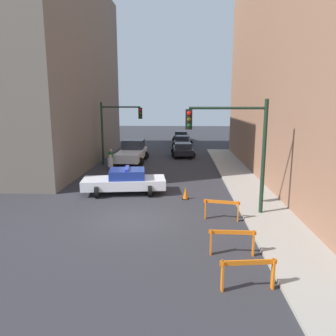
{
  "coord_description": "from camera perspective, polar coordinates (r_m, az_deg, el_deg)",
  "views": [
    {
      "loc": [
        2.18,
        -13.8,
        5.16
      ],
      "look_at": [
        1.33,
        6.75,
        1.04
      ],
      "focal_mm": 35.0,
      "sensor_mm": 36.0,
      "label": 1
    }
  ],
  "objects": [
    {
      "name": "traffic_light_far",
      "position": [
        27.57,
        -9.19,
        7.53
      ],
      "size": [
        3.44,
        0.35,
        5.2
      ],
      "color": "black",
      "rests_on": "ground_plane"
    },
    {
      "name": "ground_plane",
      "position": [
        14.89,
        -6.27,
        -9.0
      ],
      "size": [
        120.0,
        120.0,
        0.0
      ],
      "primitive_type": "plane",
      "color": "#2D2D33"
    },
    {
      "name": "sidewalk_right",
      "position": [
        15.25,
        17.72,
        -8.75
      ],
      "size": [
        2.4,
        44.0,
        0.12
      ],
      "color": "#9E998E",
      "rests_on": "ground_plane"
    },
    {
      "name": "pedestrian_corner",
      "position": [
        25.62,
        -9.92,
        1.51
      ],
      "size": [
        0.5,
        0.5,
        1.66
      ],
      "rotation": [
        0.0,
        0.0,
        2.51
      ],
      "color": "black",
      "rests_on": "ground_plane"
    },
    {
      "name": "barrier_back",
      "position": [
        14.83,
        9.32,
        -6.66
      ],
      "size": [
        1.58,
        0.45,
        0.9
      ],
      "rotation": [
        0.0,
        0.0,
        -0.2
      ],
      "color": "orange",
      "rests_on": "ground_plane"
    },
    {
      "name": "barrier_front",
      "position": [
        9.74,
        13.78,
        -16.8
      ],
      "size": [
        1.59,
        0.33,
        0.9
      ],
      "rotation": [
        0.0,
        0.0,
        0.12
      ],
      "color": "orange",
      "rests_on": "ground_plane"
    },
    {
      "name": "parked_car_near",
      "position": [
        32.08,
        2.6,
        3.29
      ],
      "size": [
        2.43,
        4.39,
        1.31
      ],
      "rotation": [
        0.0,
        0.0,
        0.05
      ],
      "color": "black",
      "rests_on": "ground_plane"
    },
    {
      "name": "parked_car_mid",
      "position": [
        39.06,
        2.54,
        4.73
      ],
      "size": [
        2.5,
        4.43,
        1.31
      ],
      "rotation": [
        0.0,
        0.0,
        -0.08
      ],
      "color": "black",
      "rests_on": "ground_plane"
    },
    {
      "name": "pedestrian_crossing",
      "position": [
        22.82,
        -9.99,
        0.31
      ],
      "size": [
        0.51,
        0.51,
        1.66
      ],
      "rotation": [
        0.0,
        0.0,
        5.54
      ],
      "color": "#474C66",
      "rests_on": "ground_plane"
    },
    {
      "name": "building_corner_left",
      "position": [
        31.31,
        -25.49,
        14.93
      ],
      "size": [
        14.0,
        20.0,
        15.4
      ],
      "color": "#6B6056",
      "rests_on": "ground_plane"
    },
    {
      "name": "barrier_mid",
      "position": [
        11.61,
        11.11,
        -11.91
      ],
      "size": [
        1.6,
        0.2,
        0.9
      ],
      "rotation": [
        0.0,
        0.0,
        -0.03
      ],
      "color": "orange",
      "rests_on": "ground_plane"
    },
    {
      "name": "police_car",
      "position": [
        19.02,
        -7.52,
        -2.25
      ],
      "size": [
        4.89,
        2.72,
        1.52
      ],
      "rotation": [
        0.0,
        0.0,
        1.69
      ],
      "color": "white",
      "rests_on": "ground_plane"
    },
    {
      "name": "traffic_light_near",
      "position": [
        15.06,
        12.14,
        4.88
      ],
      "size": [
        3.64,
        0.35,
        5.2
      ],
      "color": "black",
      "rests_on": "sidewalk_right"
    },
    {
      "name": "parked_car_far",
      "position": [
        45.07,
        2.32,
        5.61
      ],
      "size": [
        2.45,
        4.4,
        1.31
      ],
      "rotation": [
        0.0,
        0.0,
        -0.06
      ],
      "color": "black",
      "rests_on": "ground_plane"
    },
    {
      "name": "white_truck",
      "position": [
        28.72,
        -6.3,
        2.75
      ],
      "size": [
        2.73,
        5.45,
        1.9
      ],
      "rotation": [
        0.0,
        0.0,
        -0.03
      ],
      "color": "silver",
      "rests_on": "ground_plane"
    },
    {
      "name": "traffic_cone",
      "position": [
        17.82,
        3.07,
        -4.45
      ],
      "size": [
        0.36,
        0.36,
        0.66
      ],
      "color": "black",
      "rests_on": "ground_plane"
    }
  ]
}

